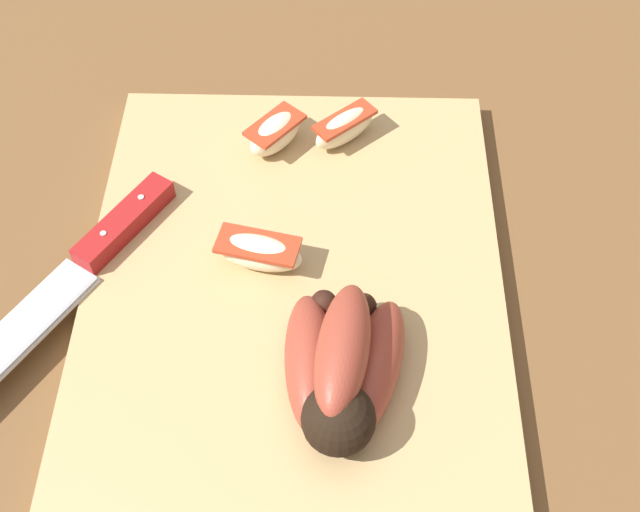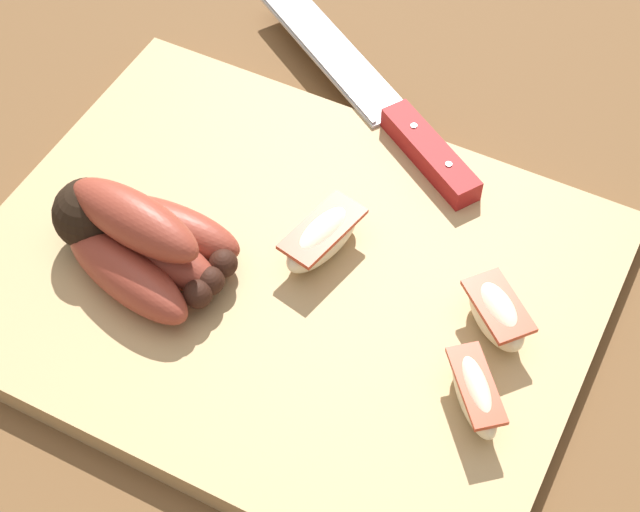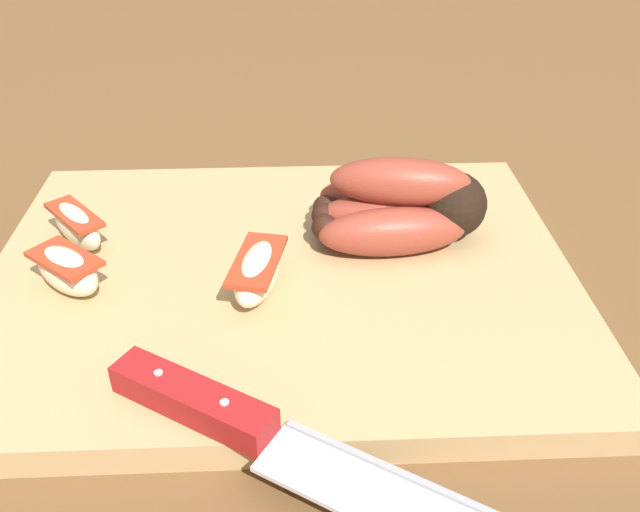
{
  "view_description": "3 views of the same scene",
  "coord_description": "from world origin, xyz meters",
  "px_view_note": "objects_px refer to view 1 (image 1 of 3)",
  "views": [
    {
      "loc": [
        0.38,
        0.04,
        0.55
      ],
      "look_at": [
        0.01,
        0.03,
        0.04
      ],
      "focal_mm": 46.4,
      "sensor_mm": 36.0,
      "label": 1
    },
    {
      "loc": [
        -0.2,
        0.37,
        0.58
      ],
      "look_at": [
        -0.01,
        0.01,
        0.05
      ],
      "focal_mm": 57.68,
      "sensor_mm": 36.0,
      "label": 2
    },
    {
      "loc": [
        0.03,
        -0.39,
        0.3
      ],
      "look_at": [
        0.04,
        -0.0,
        0.04
      ],
      "focal_mm": 38.06,
      "sensor_mm": 36.0,
      "label": 3
    }
  ],
  "objects_px": {
    "apple_wedge_far": "(275,133)",
    "chefs_knife": "(84,265)",
    "apple_wedge_near": "(345,127)",
    "banana_bunch": "(342,369)",
    "apple_wedge_middle": "(258,253)"
  },
  "relations": [
    {
      "from": "apple_wedge_near",
      "to": "apple_wedge_middle",
      "type": "height_order",
      "value": "same"
    },
    {
      "from": "apple_wedge_middle",
      "to": "apple_wedge_far",
      "type": "height_order",
      "value": "apple_wedge_far"
    },
    {
      "from": "chefs_knife",
      "to": "apple_wedge_middle",
      "type": "distance_m",
      "value": 0.14
    },
    {
      "from": "chefs_knife",
      "to": "apple_wedge_middle",
      "type": "relative_size",
      "value": 3.41
    },
    {
      "from": "chefs_knife",
      "to": "apple_wedge_far",
      "type": "height_order",
      "value": "apple_wedge_far"
    },
    {
      "from": "apple_wedge_near",
      "to": "apple_wedge_middle",
      "type": "bearing_deg",
      "value": -25.51
    },
    {
      "from": "apple_wedge_middle",
      "to": "apple_wedge_far",
      "type": "xyz_separation_m",
      "value": [
        -0.13,
        0.01,
        0.0
      ]
    },
    {
      "from": "banana_bunch",
      "to": "apple_wedge_middle",
      "type": "bearing_deg",
      "value": -148.23
    },
    {
      "from": "apple_wedge_near",
      "to": "chefs_knife",
      "type": "bearing_deg",
      "value": -54.11
    },
    {
      "from": "apple_wedge_far",
      "to": "chefs_knife",
      "type": "bearing_deg",
      "value": -46.01
    },
    {
      "from": "banana_bunch",
      "to": "chefs_knife",
      "type": "bearing_deg",
      "value": -115.86
    },
    {
      "from": "chefs_knife",
      "to": "apple_wedge_near",
      "type": "relative_size",
      "value": 4.12
    },
    {
      "from": "banana_bunch",
      "to": "apple_wedge_middle",
      "type": "distance_m",
      "value": 0.12
    },
    {
      "from": "apple_wedge_far",
      "to": "banana_bunch",
      "type": "bearing_deg",
      "value": 14.13
    },
    {
      "from": "apple_wedge_near",
      "to": "apple_wedge_far",
      "type": "bearing_deg",
      "value": -81.48
    }
  ]
}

